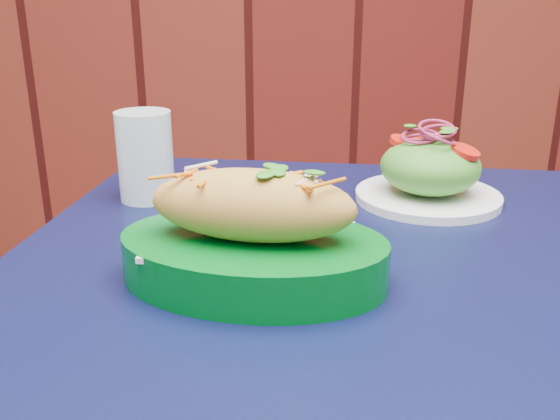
{
  "coord_description": "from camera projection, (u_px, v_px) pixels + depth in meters",
  "views": [
    {
      "loc": [
        0.0,
        0.65,
        1.04
      ],
      "look_at": [
        0.03,
        1.29,
        0.81
      ],
      "focal_mm": 40.0,
      "sensor_mm": 36.0,
      "label": 1
    }
  ],
  "objects": [
    {
      "name": "cafe_table",
      "position": [
        353.0,
        326.0,
        0.74
      ],
      "size": [
        0.93,
        0.93,
        0.75
      ],
      "rotation": [
        0.0,
        0.0,
        -0.18
      ],
      "color": "black",
      "rests_on": "ground"
    },
    {
      "name": "salad_plate",
      "position": [
        430.0,
        172.0,
        0.88
      ],
      "size": [
        0.21,
        0.21,
        0.11
      ],
      "rotation": [
        0.0,
        0.0,
        -0.34
      ],
      "color": "white",
      "rests_on": "cafe_table"
    },
    {
      "name": "water_glass",
      "position": [
        145.0,
        156.0,
        0.88
      ],
      "size": [
        0.08,
        0.08,
        0.13
      ],
      "primitive_type": "cylinder",
      "color": "silver",
      "rests_on": "cafe_table"
    },
    {
      "name": "banh_mi_basket",
      "position": [
        253.0,
        238.0,
        0.64
      ],
      "size": [
        0.32,
        0.24,
        0.13
      ],
      "rotation": [
        0.0,
        0.0,
        -0.25
      ],
      "color": "#005A16",
      "rests_on": "cafe_table"
    }
  ]
}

